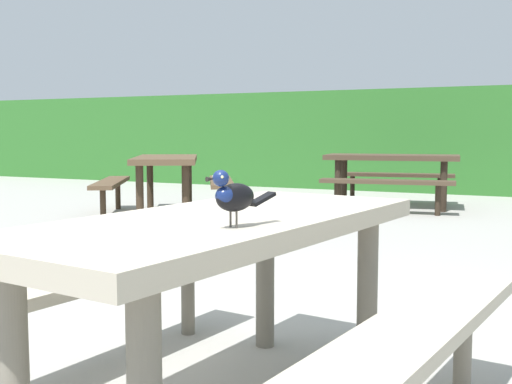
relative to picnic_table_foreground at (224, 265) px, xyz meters
name	(u,v)px	position (x,y,z in m)	size (l,w,h in m)	color
hedge_wall	(472,141)	(-0.32, 9.69, 0.35)	(28.00, 1.34, 1.81)	#2D6B28
picnic_table_foreground	(224,265)	(0.00, 0.00, 0.00)	(1.89, 1.91, 0.74)	#B2A893
bird_grackle	(233,195)	(0.18, -0.26, 0.29)	(0.13, 0.28, 0.18)	black
picnic_table_mid_left	(391,168)	(-1.02, 6.70, 0.00)	(1.95, 1.92, 0.74)	#473828
picnic_table_mid_right	(166,171)	(-3.43, 4.73, 0.00)	(2.31, 2.33, 0.74)	brown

